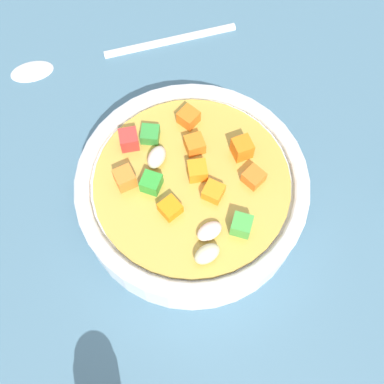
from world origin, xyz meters
The scene contains 3 objects.
ground_plane centered at (0.00, 0.00, -1.00)cm, with size 140.00×140.00×2.00cm, color #42667A.
soup_bowl_main centered at (0.01, 0.00, 2.46)cm, with size 17.45×17.45×5.54cm.
spoon centered at (14.75, -8.32, 0.38)cm, with size 15.14×17.37×0.81cm.
Camera 1 is at (-8.89, 13.31, 37.31)cm, focal length 46.94 mm.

